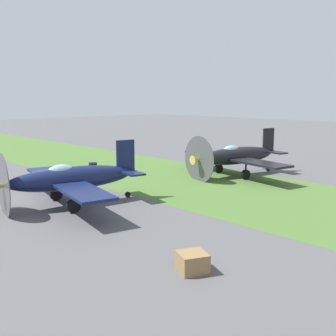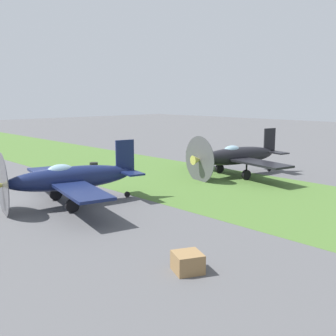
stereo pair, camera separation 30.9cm
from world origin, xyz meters
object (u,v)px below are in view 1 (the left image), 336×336
airplane_wingman (236,156)px  fuel_drum (93,169)px  airplane_lead (70,179)px  supply_crate (192,262)px  runway_marker_cone (86,172)px

airplane_wingman → fuel_drum: size_ratio=10.83×
airplane_lead → airplane_wingman: 12.94m
airplane_lead → supply_crate: bearing=-176.2°
airplane_lead → airplane_wingman: size_ratio=0.99×
fuel_drum → airplane_wingman: bearing=-135.5°
airplane_wingman → supply_crate: 17.04m
fuel_drum → supply_crate: 17.95m
airplane_wingman → supply_crate: bearing=133.4°
fuel_drum → supply_crate: size_ratio=1.00×
airplane_wingman → fuel_drum: airplane_wingman is taller
fuel_drum → runway_marker_cone: bearing=69.7°
airplane_wingman → fuel_drum: bearing=55.5°
supply_crate → runway_marker_cone: (16.67, -6.61, -0.10)m
supply_crate → airplane_lead: bearing=-8.2°
fuel_drum → supply_crate: bearing=156.7°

